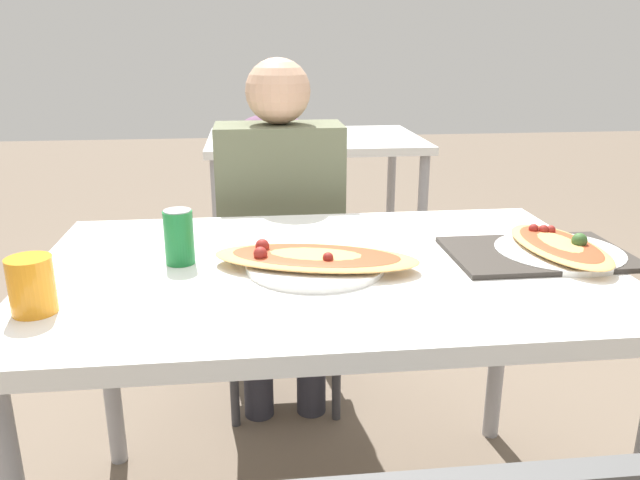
# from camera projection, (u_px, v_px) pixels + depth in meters

# --- Properties ---
(dining_table) EXTENTS (1.30, 0.84, 0.75)m
(dining_table) POSITION_uv_depth(u_px,v_px,m) (325.00, 294.00, 1.43)
(dining_table) COLOR white
(dining_table) RESTS_ON ground_plane
(chair_far_seated) EXTENTS (0.40, 0.40, 0.86)m
(chair_far_seated) POSITION_uv_depth(u_px,v_px,m) (280.00, 263.00, 2.19)
(chair_far_seated) COLOR #4C4C4C
(chair_far_seated) RESTS_ON ground_plane
(person_seated) EXTENTS (0.40, 0.24, 1.19)m
(person_seated) POSITION_uv_depth(u_px,v_px,m) (281.00, 215.00, 2.03)
(person_seated) COLOR #2D2D38
(person_seated) RESTS_ON ground_plane
(pizza_main) EXTENTS (0.49, 0.31, 0.06)m
(pizza_main) POSITION_uv_depth(u_px,v_px,m) (315.00, 260.00, 1.38)
(pizza_main) COLOR white
(pizza_main) RESTS_ON dining_table
(soda_can) EXTENTS (0.07, 0.07, 0.12)m
(soda_can) POSITION_uv_depth(u_px,v_px,m) (179.00, 237.00, 1.40)
(soda_can) COLOR #197233
(soda_can) RESTS_ON dining_table
(drink_glass) EXTENTS (0.08, 0.08, 0.11)m
(drink_glass) POSITION_uv_depth(u_px,v_px,m) (32.00, 285.00, 1.15)
(drink_glass) COLOR orange
(drink_glass) RESTS_ON dining_table
(serving_tray) EXTENTS (0.41, 0.27, 0.01)m
(serving_tray) POSITION_uv_depth(u_px,v_px,m) (538.00, 254.00, 1.46)
(serving_tray) COLOR #332D28
(serving_tray) RESTS_ON dining_table
(pizza_second) EXTENTS (0.29, 0.36, 0.06)m
(pizza_second) POSITION_uv_depth(u_px,v_px,m) (559.00, 248.00, 1.46)
(pizza_second) COLOR white
(pizza_second) RESTS_ON dining_table
(background_table) EXTENTS (1.10, 0.80, 0.87)m
(background_table) POSITION_uv_depth(u_px,v_px,m) (307.00, 148.00, 3.27)
(background_table) COLOR white
(background_table) RESTS_ON ground_plane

